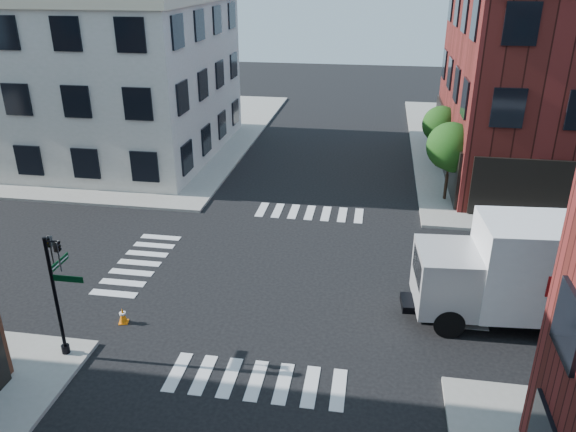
{
  "coord_description": "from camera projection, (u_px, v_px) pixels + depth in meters",
  "views": [
    {
      "loc": [
        3.38,
        -21.28,
        12.38
      ],
      "look_at": [
        -0.21,
        0.79,
        2.5
      ],
      "focal_mm": 35.0,
      "sensor_mm": 36.0,
      "label": 1
    }
  ],
  "objects": [
    {
      "name": "tree_far",
      "position": [
        442.0,
        126.0,
        36.86
      ],
      "size": [
        2.43,
        2.43,
        4.07
      ],
      "color": "black",
      "rests_on": "ground"
    },
    {
      "name": "sidewalk_nw",
      "position": [
        81.0,
        130.0,
        46.73
      ],
      "size": [
        30.0,
        30.0,
        0.15
      ],
      "primitive_type": "cube",
      "color": "gray",
      "rests_on": "ground"
    },
    {
      "name": "box_truck",
      "position": [
        545.0,
        272.0,
        20.61
      ],
      "size": [
        9.32,
        3.43,
        4.15
      ],
      "rotation": [
        0.0,
        0.0,
        0.08
      ],
      "color": "silver",
      "rests_on": "ground"
    },
    {
      "name": "ground",
      "position": [
        290.0,
        275.0,
        24.71
      ],
      "size": [
        120.0,
        120.0,
        0.0
      ],
      "primitive_type": "plane",
      "color": "black",
      "rests_on": "ground"
    },
    {
      "name": "building_nw",
      "position": [
        61.0,
        75.0,
        39.73
      ],
      "size": [
        22.0,
        16.0,
        11.0
      ],
      "primitive_type": "cube",
      "color": "beige",
      "rests_on": "ground"
    },
    {
      "name": "tree_near",
      "position": [
        452.0,
        149.0,
        31.33
      ],
      "size": [
        2.69,
        2.69,
        4.49
      ],
      "color": "black",
      "rests_on": "ground"
    },
    {
      "name": "signal_pole",
      "position": [
        57.0,
        283.0,
        18.52
      ],
      "size": [
        1.29,
        1.24,
        4.6
      ],
      "color": "black",
      "rests_on": "ground"
    },
    {
      "name": "traffic_cone",
      "position": [
        123.0,
        316.0,
        21.29
      ],
      "size": [
        0.43,
        0.43,
        0.64
      ],
      "rotation": [
        0.0,
        0.0,
        0.27
      ],
      "color": "orange",
      "rests_on": "ground"
    }
  ]
}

